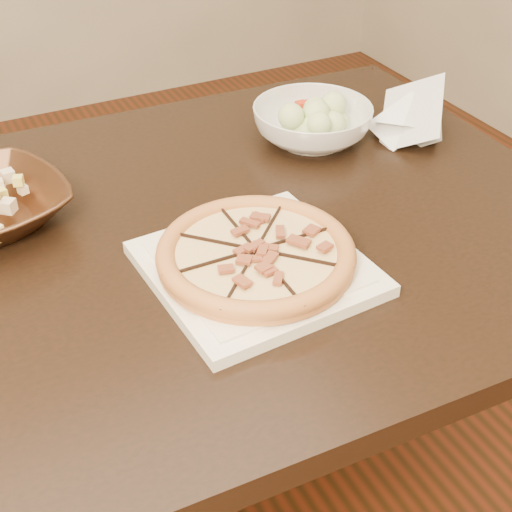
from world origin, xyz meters
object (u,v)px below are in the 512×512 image
at_px(plate, 256,268).
at_px(pizza, 256,254).
at_px(dining_table, 146,299).
at_px(salad_bowl, 312,124).

relative_size(plate, pizza, 1.08).
bearing_deg(dining_table, salad_bowl, 22.87).
bearing_deg(salad_bowl, plate, -131.32).
bearing_deg(salad_bowl, pizza, -131.33).
xyz_separation_m(plate, pizza, (-0.00, 0.00, 0.02)).
xyz_separation_m(dining_table, pizza, (0.12, -0.14, 0.14)).
relative_size(pizza, salad_bowl, 1.26).
bearing_deg(dining_table, plate, -50.75).
bearing_deg(dining_table, pizza, -50.76).
bearing_deg(plate, pizza, 165.92).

